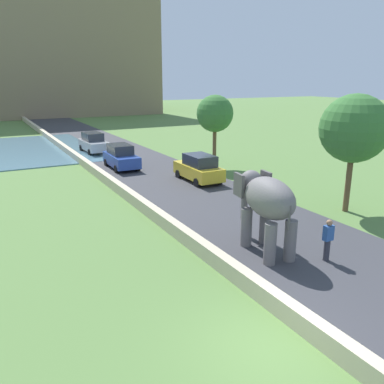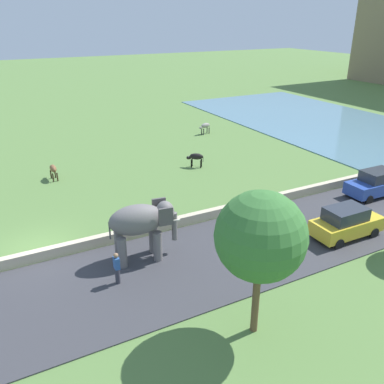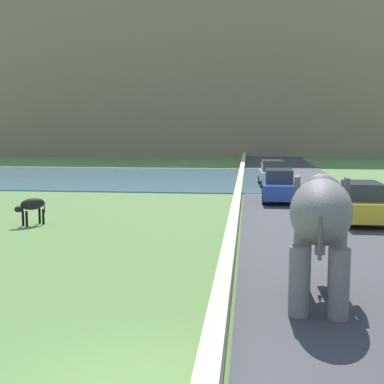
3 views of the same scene
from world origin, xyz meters
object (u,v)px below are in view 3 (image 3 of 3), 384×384
object	(u,v)px
car_yellow	(361,203)
car_silver	(273,173)
car_blue	(279,186)
cow_black	(32,206)
elephant	(321,218)

from	to	relation	value
car_yellow	car_silver	world-z (taller)	same
car_silver	car_blue	xyz separation A→B (m)	(0.00, -7.62, 0.00)
cow_black	elephant	bearing A→B (deg)	-39.27
car_blue	car_silver	bearing A→B (deg)	90.03
car_blue	cow_black	world-z (taller)	car_blue
elephant	car_silver	xyz separation A→B (m)	(-0.03, 24.33, -1.14)
car_blue	car_yellow	bearing A→B (deg)	-62.70
elephant	car_silver	world-z (taller)	elephant
elephant	cow_black	world-z (taller)	elephant
elephant	car_yellow	size ratio (longest dim) A/B	0.88
elephant	car_yellow	xyz separation A→B (m)	(3.12, 10.61, -1.14)
car_yellow	car_silver	size ratio (longest dim) A/B	0.99
cow_black	car_blue	bearing A→B (deg)	36.58
car_silver	car_blue	bearing A→B (deg)	-89.97
car_silver	cow_black	distance (m)	18.88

